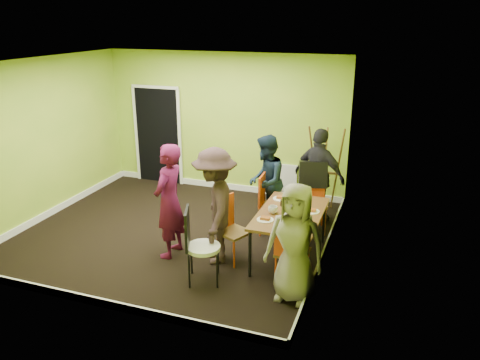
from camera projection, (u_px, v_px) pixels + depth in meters
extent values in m
plane|color=black|center=(176.00, 232.00, 7.88)|extent=(5.00, 5.00, 0.00)
cube|color=#86B42E|center=(224.00, 123.00, 9.42)|extent=(5.00, 0.04, 2.80)
cube|color=#86B42E|center=(83.00, 203.00, 5.42)|extent=(5.00, 0.04, 2.80)
cube|color=#86B42E|center=(45.00, 139.00, 8.20)|extent=(0.04, 4.50, 2.80)
cube|color=#86B42E|center=(330.00, 169.00, 6.63)|extent=(0.04, 4.50, 2.80)
cube|color=white|center=(168.00, 62.00, 6.95)|extent=(5.00, 4.50, 0.04)
cube|color=black|center=(158.00, 136.00, 9.99)|extent=(1.00, 0.05, 2.04)
cube|color=white|center=(285.00, 177.00, 9.32)|extent=(0.50, 0.04, 0.55)
cylinder|color=black|center=(250.00, 254.00, 6.43)|extent=(0.04, 0.04, 0.71)
cylinder|color=black|center=(306.00, 263.00, 6.18)|extent=(0.04, 0.04, 0.71)
cylinder|color=black|center=(276.00, 216.00, 7.66)|extent=(0.04, 0.04, 0.71)
cylinder|color=black|center=(324.00, 222.00, 7.41)|extent=(0.04, 0.04, 0.71)
cube|color=brown|center=(290.00, 214.00, 6.80)|extent=(0.90, 1.50, 0.04)
cylinder|color=#E04B15|center=(265.00, 215.00, 7.99)|extent=(0.03, 0.03, 0.47)
cylinder|color=#E04B15|center=(260.00, 223.00, 7.67)|extent=(0.03, 0.03, 0.47)
cylinder|color=#E04B15|center=(285.00, 217.00, 7.90)|extent=(0.03, 0.03, 0.47)
cylinder|color=#E04B15|center=(281.00, 226.00, 7.58)|extent=(0.03, 0.03, 0.47)
cube|color=brown|center=(273.00, 207.00, 7.71)|extent=(0.44, 0.44, 0.04)
cube|color=#E04B15|center=(262.00, 190.00, 7.67)|extent=(0.05, 0.39, 0.52)
cylinder|color=#E04B15|center=(234.00, 239.00, 7.15)|extent=(0.03, 0.03, 0.45)
cylinder|color=#E04B15|center=(218.00, 246.00, 6.91)|extent=(0.03, 0.03, 0.45)
cylinder|color=#E04B15|center=(250.00, 246.00, 6.93)|extent=(0.03, 0.03, 0.45)
cylinder|color=#E04B15|center=(234.00, 254.00, 6.69)|extent=(0.03, 0.03, 0.45)
cube|color=brown|center=(234.00, 232.00, 6.84)|extent=(0.53, 0.53, 0.04)
cube|color=#E04B15|center=(224.00, 212.00, 6.88)|extent=(0.18, 0.36, 0.50)
cylinder|color=#E04B15|center=(322.00, 212.00, 8.04)|extent=(0.03, 0.03, 0.50)
cylinder|color=#E04B15|center=(300.00, 212.00, 8.06)|extent=(0.03, 0.03, 0.50)
cylinder|color=#E04B15|center=(325.00, 222.00, 7.68)|extent=(0.03, 0.03, 0.50)
cylinder|color=#E04B15|center=(302.00, 221.00, 7.70)|extent=(0.03, 0.03, 0.50)
cube|color=brown|center=(313.00, 203.00, 7.78)|extent=(0.55, 0.55, 0.04)
cube|color=#E04B15|center=(313.00, 181.00, 7.88)|extent=(0.42, 0.15, 0.56)
cylinder|color=#E04B15|center=(276.00, 271.00, 6.24)|extent=(0.03, 0.03, 0.46)
cylinder|color=#E04B15|center=(301.00, 276.00, 6.11)|extent=(0.03, 0.03, 0.46)
cylinder|color=#E04B15|center=(284.00, 259.00, 6.54)|extent=(0.03, 0.03, 0.46)
cylinder|color=#E04B15|center=(308.00, 264.00, 6.41)|extent=(0.03, 0.03, 0.46)
cube|color=brown|center=(293.00, 252.00, 6.25)|extent=(0.44, 0.44, 0.04)
cube|color=#E04B15|center=(289.00, 240.00, 5.99)|extent=(0.39, 0.06, 0.51)
cylinder|color=black|center=(191.00, 258.00, 6.54)|extent=(0.03, 0.03, 0.49)
cylinder|color=black|center=(189.00, 272.00, 6.19)|extent=(0.03, 0.03, 0.49)
cylinder|color=black|center=(218.00, 258.00, 6.55)|extent=(0.03, 0.03, 0.49)
cylinder|color=black|center=(217.00, 271.00, 6.20)|extent=(0.03, 0.03, 0.49)
cylinder|color=white|center=(203.00, 248.00, 6.29)|extent=(0.46, 0.46, 0.05)
cube|color=black|center=(187.00, 229.00, 6.19)|extent=(0.18, 0.40, 0.55)
cylinder|color=brown|center=(314.00, 168.00, 8.55)|extent=(0.23, 0.38, 1.63)
cylinder|color=brown|center=(337.00, 171.00, 8.42)|extent=(0.23, 0.38, 1.63)
cylinder|color=brown|center=(323.00, 173.00, 8.28)|extent=(0.03, 0.37, 1.60)
cube|color=brown|center=(325.00, 173.00, 8.46)|extent=(0.44, 0.04, 0.04)
cylinder|color=white|center=(281.00, 199.00, 7.28)|extent=(0.25, 0.25, 0.01)
cylinder|color=white|center=(265.00, 220.00, 6.53)|extent=(0.24, 0.24, 0.01)
cylinder|color=white|center=(294.00, 199.00, 7.28)|extent=(0.22, 0.22, 0.01)
cylinder|color=white|center=(284.00, 228.00, 6.27)|extent=(0.25, 0.25, 0.01)
cylinder|color=white|center=(311.00, 211.00, 6.81)|extent=(0.24, 0.24, 0.01)
cylinder|color=white|center=(300.00, 220.00, 6.53)|extent=(0.22, 0.22, 0.01)
cylinder|color=white|center=(291.00, 206.00, 6.77)|extent=(0.07, 0.07, 0.20)
cylinder|color=blue|center=(295.00, 217.00, 6.39)|extent=(0.08, 0.08, 0.19)
cylinder|color=#E04B15|center=(290.00, 207.00, 6.88)|extent=(0.03, 0.03, 0.08)
cylinder|color=black|center=(283.00, 203.00, 7.01)|extent=(0.07, 0.07, 0.09)
cylinder|color=black|center=(302.00, 200.00, 7.10)|extent=(0.06, 0.06, 0.10)
cylinder|color=black|center=(292.00, 224.00, 6.29)|extent=(0.07, 0.07, 0.10)
imported|color=white|center=(273.00, 210.00, 6.74)|extent=(0.14, 0.14, 0.11)
imported|color=white|center=(299.00, 209.00, 6.80)|extent=(0.10, 0.10, 0.09)
imported|color=#510E33|center=(169.00, 201.00, 6.88)|extent=(0.42, 0.64, 1.74)
imported|color=#142332|center=(266.00, 182.00, 7.90)|extent=(0.71, 0.85, 1.60)
imported|color=#312120|center=(215.00, 206.00, 6.71)|extent=(0.99, 1.27, 1.73)
imported|color=black|center=(319.00, 176.00, 8.04)|extent=(1.06, 0.76, 1.67)
imported|color=gray|center=(295.00, 243.00, 5.80)|extent=(0.81, 0.57, 1.56)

